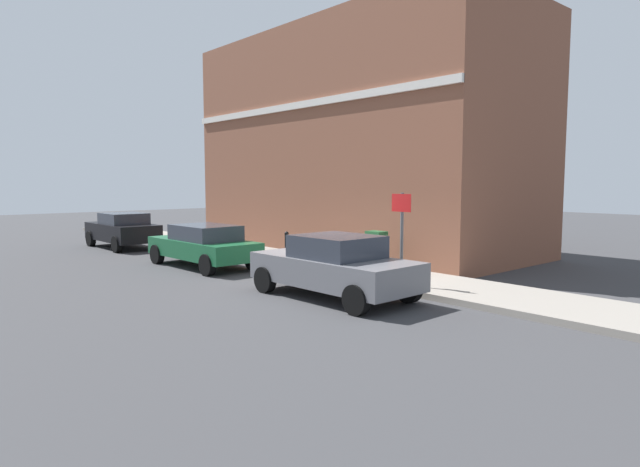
{
  "coord_description": "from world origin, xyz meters",
  "views": [
    {
      "loc": [
        -9.23,
        -10.3,
        2.7
      ],
      "look_at": [
        1.18,
        1.46,
        1.2
      ],
      "focal_mm": 30.13,
      "sensor_mm": 36.0,
      "label": 1
    }
  ],
  "objects_px": {
    "car_green": "(204,245)",
    "bollard_near_cabinet": "(345,247)",
    "car_black": "(123,230)",
    "utility_cabinet": "(376,252)",
    "car_grey": "(334,266)",
    "street_sign": "(402,225)",
    "bollard_far_kerb": "(287,247)"
  },
  "relations": [
    {
      "from": "car_grey",
      "to": "bollard_far_kerb",
      "type": "relative_size",
      "value": 4.07
    },
    {
      "from": "car_green",
      "to": "utility_cabinet",
      "type": "relative_size",
      "value": 3.75
    },
    {
      "from": "car_black",
      "to": "bollard_near_cabinet",
      "type": "relative_size",
      "value": 3.78
    },
    {
      "from": "utility_cabinet",
      "to": "street_sign",
      "type": "distance_m",
      "value": 2.44
    },
    {
      "from": "car_black",
      "to": "utility_cabinet",
      "type": "height_order",
      "value": "car_black"
    },
    {
      "from": "utility_cabinet",
      "to": "street_sign",
      "type": "bearing_deg",
      "value": -121.59
    },
    {
      "from": "utility_cabinet",
      "to": "bollard_far_kerb",
      "type": "xyz_separation_m",
      "value": [
        -1.24,
        2.61,
        0.02
      ]
    },
    {
      "from": "street_sign",
      "to": "bollard_far_kerb",
      "type": "bearing_deg",
      "value": 90.86
    },
    {
      "from": "car_black",
      "to": "bollard_near_cabinet",
      "type": "height_order",
      "value": "car_black"
    },
    {
      "from": "car_grey",
      "to": "bollard_far_kerb",
      "type": "bearing_deg",
      "value": -23.94
    },
    {
      "from": "car_green",
      "to": "bollard_near_cabinet",
      "type": "relative_size",
      "value": 4.15
    },
    {
      "from": "car_grey",
      "to": "car_green",
      "type": "height_order",
      "value": "car_grey"
    },
    {
      "from": "bollard_far_kerb",
      "to": "street_sign",
      "type": "distance_m",
      "value": 4.62
    },
    {
      "from": "car_grey",
      "to": "street_sign",
      "type": "bearing_deg",
      "value": -108.69
    },
    {
      "from": "car_green",
      "to": "bollard_near_cabinet",
      "type": "height_order",
      "value": "car_green"
    },
    {
      "from": "bollard_far_kerb",
      "to": "utility_cabinet",
      "type": "bearing_deg",
      "value": -64.57
    },
    {
      "from": "car_green",
      "to": "bollard_near_cabinet",
      "type": "xyz_separation_m",
      "value": [
        3.01,
        -3.38,
        -0.01
      ]
    },
    {
      "from": "car_black",
      "to": "car_green",
      "type": "bearing_deg",
      "value": 179.4
    },
    {
      "from": "bollard_near_cabinet",
      "to": "street_sign",
      "type": "relative_size",
      "value": 0.45
    },
    {
      "from": "car_grey",
      "to": "car_green",
      "type": "relative_size",
      "value": 0.98
    },
    {
      "from": "car_black",
      "to": "bollard_far_kerb",
      "type": "bearing_deg",
      "value": -169.95
    },
    {
      "from": "car_grey",
      "to": "bollard_far_kerb",
      "type": "xyz_separation_m",
      "value": [
        1.67,
        3.96,
        -0.05
      ]
    },
    {
      "from": "car_black",
      "to": "street_sign",
      "type": "height_order",
      "value": "street_sign"
    },
    {
      "from": "utility_cabinet",
      "to": "car_grey",
      "type": "bearing_deg",
      "value": -155.09
    },
    {
      "from": "car_grey",
      "to": "bollard_near_cabinet",
      "type": "bearing_deg",
      "value": -48.62
    },
    {
      "from": "car_grey",
      "to": "car_black",
      "type": "relative_size",
      "value": 1.07
    },
    {
      "from": "car_green",
      "to": "car_black",
      "type": "relative_size",
      "value": 1.1
    },
    {
      "from": "car_green",
      "to": "street_sign",
      "type": "xyz_separation_m",
      "value": [
        1.73,
        -6.69,
        0.94
      ]
    },
    {
      "from": "utility_cabinet",
      "to": "bollard_far_kerb",
      "type": "distance_m",
      "value": 2.89
    },
    {
      "from": "car_black",
      "to": "bollard_near_cabinet",
      "type": "bearing_deg",
      "value": -163.96
    },
    {
      "from": "utility_cabinet",
      "to": "car_green",
      "type": "bearing_deg",
      "value": 121.29
    },
    {
      "from": "street_sign",
      "to": "car_green",
      "type": "bearing_deg",
      "value": 104.52
    }
  ]
}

